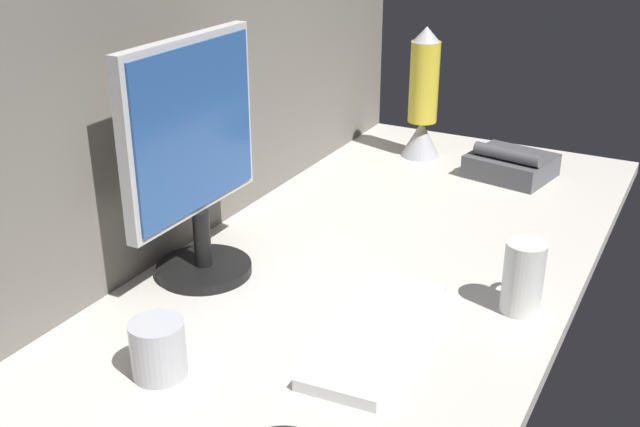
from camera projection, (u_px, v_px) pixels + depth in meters
The scene contains 8 objects.
ground_plane at pixel (354, 277), 147.11cm from camera, with size 180.00×80.00×3.00cm, color beige.
cubicle_wall_back at pixel (185, 84), 150.09cm from camera, with size 180.00×5.50×63.33cm.
monitor at pixel (193, 153), 136.04cm from camera, with size 34.87×18.00×44.47cm.
keyboard at pixel (377, 332), 124.52cm from camera, with size 37.00×13.00×2.00cm, color silver.
mug_steel at pixel (158, 349), 113.95cm from camera, with size 8.32×8.32×8.94cm.
mug_ceramic_white at pixel (523, 278), 130.00cm from camera, with size 11.05×6.90×12.94cm.
lava_lamp at pixel (423, 103), 201.39cm from camera, with size 10.55×10.55×34.51cm.
desk_phone at pixel (511, 165), 191.15cm from camera, with size 20.19×21.79×8.80cm.
Camera 1 is at (-117.60, -55.58, 68.59)cm, focal length 43.01 mm.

